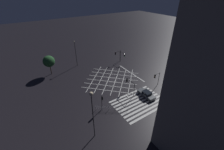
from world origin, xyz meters
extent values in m
plane|color=black|center=(0.00, 0.00, 0.00)|extent=(200.00, 200.00, 0.00)
cube|color=silver|center=(0.00, -7.59, 0.00)|extent=(11.37, 0.50, 0.01)
cube|color=silver|center=(0.00, -8.49, 0.00)|extent=(11.37, 0.50, 0.01)
cube|color=silver|center=(0.00, -9.39, 0.00)|extent=(11.37, 0.50, 0.01)
cube|color=silver|center=(0.00, -10.29, 0.00)|extent=(11.37, 0.50, 0.01)
cube|color=silver|center=(0.00, -11.19, 0.00)|extent=(11.37, 0.50, 0.01)
cube|color=silver|center=(0.00, -12.09, 0.00)|extent=(11.37, 0.50, 0.01)
cube|color=silver|center=(0.00, -12.99, 0.00)|extent=(11.37, 0.50, 0.01)
cube|color=silver|center=(0.00, -13.89, 0.00)|extent=(11.37, 0.50, 0.01)
cube|color=silver|center=(0.00, -14.79, 0.00)|extent=(11.37, 0.50, 0.01)
cube|color=silver|center=(3.57, -3.57, 0.00)|extent=(9.93, 9.93, 0.01)
cube|color=silver|center=(-3.57, -3.57, 0.00)|extent=(9.93, 9.93, 0.01)
cube|color=silver|center=(2.14, -2.14, 0.00)|extent=(9.93, 9.93, 0.01)
cube|color=silver|center=(-2.14, -2.14, 0.00)|extent=(9.93, 9.93, 0.01)
cube|color=silver|center=(0.71, -0.71, 0.00)|extent=(9.93, 9.93, 0.01)
cube|color=silver|center=(-0.71, -0.71, 0.00)|extent=(9.93, 9.93, 0.01)
cube|color=silver|center=(-0.71, 0.71, 0.00)|extent=(9.93, 9.93, 0.01)
cube|color=silver|center=(0.71, 0.71, 0.00)|extent=(9.93, 9.93, 0.01)
cube|color=silver|center=(-2.14, 2.14, 0.00)|extent=(9.93, 9.93, 0.01)
cube|color=silver|center=(2.14, 2.14, 0.00)|extent=(9.93, 9.93, 0.01)
cube|color=silver|center=(-3.57, 3.57, 0.00)|extent=(9.93, 9.93, 0.01)
cube|color=silver|center=(3.57, 3.57, 0.00)|extent=(9.93, 9.93, 0.01)
cube|color=silver|center=(6.82, 0.00, 0.00)|extent=(0.30, 11.37, 0.01)
cube|color=beige|center=(5.03, -24.99, 2.00)|extent=(0.06, 1.40, 1.80)
cube|color=black|center=(5.03, -21.32, 2.00)|extent=(0.06, 1.40, 1.80)
cube|color=black|center=(5.03, -21.32, 5.41)|extent=(0.06, 1.40, 1.80)
cube|color=beige|center=(5.03, -21.32, 8.82)|extent=(0.06, 1.40, 1.80)
cube|color=beige|center=(5.03, -21.32, 12.23)|extent=(0.06, 1.40, 1.80)
cylinder|color=black|center=(-8.04, -8.53, 1.72)|extent=(0.11, 0.11, 3.43)
cube|color=black|center=(-7.90, -8.53, 2.93)|extent=(0.16, 0.28, 0.90)
sphere|color=black|center=(-7.79, -8.53, 3.23)|extent=(0.18, 0.18, 0.18)
sphere|color=black|center=(-7.79, -8.53, 2.93)|extent=(0.18, 0.18, 0.18)
sphere|color=green|center=(-7.79, -8.53, 2.63)|extent=(0.18, 0.18, 0.18)
cube|color=black|center=(-7.99, -8.53, 2.93)|extent=(0.02, 0.36, 0.98)
cylinder|color=black|center=(8.90, 8.38, 1.97)|extent=(0.11, 0.11, 3.94)
cylinder|color=black|center=(7.83, 8.38, 3.79)|extent=(2.13, 0.09, 0.09)
cube|color=black|center=(6.77, 8.38, 3.34)|extent=(0.16, 0.28, 0.90)
sphere|color=red|center=(6.66, 8.38, 3.64)|extent=(0.18, 0.18, 0.18)
sphere|color=black|center=(6.66, 8.38, 3.34)|extent=(0.18, 0.18, 0.18)
sphere|color=black|center=(6.66, 8.38, 3.04)|extent=(0.18, 0.18, 0.18)
cube|color=black|center=(6.86, 8.38, 3.34)|extent=(0.02, 0.36, 0.98)
cylinder|color=black|center=(8.79, -8.50, 1.81)|extent=(0.11, 0.11, 3.63)
cylinder|color=black|center=(7.96, -8.50, 3.48)|extent=(1.67, 0.09, 0.09)
cube|color=black|center=(7.12, -8.50, 3.03)|extent=(0.16, 0.28, 0.90)
sphere|color=black|center=(7.01, -8.50, 3.33)|extent=(0.18, 0.18, 0.18)
sphere|color=orange|center=(7.01, -8.50, 3.03)|extent=(0.18, 0.18, 0.18)
sphere|color=black|center=(7.01, -8.50, 2.73)|extent=(0.18, 0.18, 0.18)
cube|color=black|center=(7.21, -8.50, 3.03)|extent=(0.02, 0.36, 0.98)
cylinder|color=black|center=(0.34, -8.78, 1.78)|extent=(0.11, 0.11, 3.56)
cylinder|color=black|center=(0.34, -7.38, 3.41)|extent=(0.09, 2.80, 0.09)
cube|color=black|center=(0.34, -5.98, 2.96)|extent=(0.28, 0.16, 0.90)
sphere|color=black|center=(0.34, -5.87, 3.26)|extent=(0.18, 0.18, 0.18)
sphere|color=black|center=(0.34, -5.87, 2.96)|extent=(0.18, 0.18, 0.18)
sphere|color=green|center=(0.34, -5.87, 2.66)|extent=(0.18, 0.18, 0.18)
cube|color=black|center=(0.34, -6.07, 2.96)|extent=(0.36, 0.02, 0.98)
cylinder|color=black|center=(9.10, 8.99, 1.74)|extent=(0.11, 0.11, 3.49)
cylinder|color=black|center=(9.10, 7.73, 3.34)|extent=(0.09, 2.52, 0.09)
cube|color=black|center=(9.10, 6.47, 2.89)|extent=(0.28, 0.16, 0.90)
sphere|color=black|center=(9.10, 6.35, 3.19)|extent=(0.18, 0.18, 0.18)
sphere|color=black|center=(9.10, 6.35, 2.89)|extent=(0.18, 0.18, 0.18)
sphere|color=green|center=(9.10, 6.35, 2.59)|extent=(0.18, 0.18, 0.18)
cube|color=black|center=(9.10, 6.56, 2.89)|extent=(0.36, 0.02, 0.98)
cylinder|color=black|center=(-12.33, -13.47, 4.45)|extent=(0.14, 0.14, 8.91)
sphere|color=#F9E0B2|center=(-12.33, -13.47, 9.09)|extent=(0.60, 0.60, 0.60)
cylinder|color=black|center=(-4.76, 13.43, 3.94)|extent=(0.14, 0.14, 7.88)
sphere|color=#F9E0B2|center=(-4.76, 13.43, 8.00)|extent=(0.41, 0.41, 0.41)
cylinder|color=#38281C|center=(-13.14, 12.44, 1.43)|extent=(0.22, 0.22, 2.85)
sphere|color=#235128|center=(-13.14, 12.44, 4.07)|extent=(3.26, 3.26, 3.26)
cube|color=#474C51|center=(2.84, -10.34, 0.48)|extent=(1.75, 4.46, 0.58)
cube|color=black|center=(2.84, -10.46, 1.04)|extent=(1.54, 1.87, 0.54)
sphere|color=white|center=(2.30, -8.16, 0.42)|extent=(0.16, 0.16, 0.16)
sphere|color=white|center=(3.39, -8.16, 0.42)|extent=(0.16, 0.16, 0.16)
cylinder|color=black|center=(2.09, -8.96, 0.32)|extent=(0.20, 0.63, 0.63)
cylinder|color=black|center=(3.60, -8.96, 0.32)|extent=(0.20, 0.63, 0.63)
cylinder|color=black|center=(2.09, -11.73, 0.32)|extent=(0.20, 0.63, 0.63)
cylinder|color=black|center=(3.60, -11.73, 0.32)|extent=(0.20, 0.63, 0.63)
cylinder|color=#B7B7BC|center=(-9.24, -8.07, 0.53)|extent=(0.05, 0.05, 1.05)
cylinder|color=#B7B7BC|center=(-8.12, -8.80, 0.53)|extent=(0.05, 0.05, 1.05)
cylinder|color=#B7B7BC|center=(-7.00, -9.53, 0.53)|extent=(0.05, 0.05, 1.05)
cylinder|color=#B7B7BC|center=(-5.88, -10.26, 0.53)|extent=(0.05, 0.05, 1.05)
cylinder|color=#B7B7BC|center=(-4.76, -10.99, 0.53)|extent=(0.05, 0.05, 1.05)
cylinder|color=#B7B7BC|center=(-3.64, -11.72, 0.53)|extent=(0.05, 0.05, 1.05)
cylinder|color=#B7B7BC|center=(-6.44, -9.89, 1.01)|extent=(5.62, 3.68, 0.04)
cylinder|color=#B7B7BC|center=(-6.44, -9.89, 0.58)|extent=(5.62, 3.68, 0.04)
camera|label=1|loc=(-19.05, -29.25, 22.20)|focal=24.00mm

